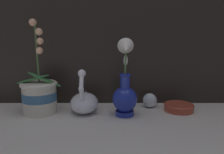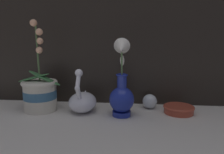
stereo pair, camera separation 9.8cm
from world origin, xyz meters
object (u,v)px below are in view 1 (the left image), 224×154
Objects in this scene: glass_sphere at (148,100)px; swan_figurine at (82,101)px; orchid_potted_plant at (38,94)px; blue_vase at (123,92)px; amber_dish at (177,107)px.

swan_figurine is at bearing -166.37° from glass_sphere.
glass_sphere is at bearing 8.48° from orchid_potted_plant.
orchid_potted_plant is at bearing 173.44° from blue_vase.
orchid_potted_plant is 1.24× the size of blue_vase.
orchid_potted_plant reaches higher than glass_sphere.
orchid_potted_plant is at bearing -179.72° from swan_figurine.
glass_sphere is (0.51, 0.08, -0.05)m from orchid_potted_plant.
swan_figurine reaches higher than glass_sphere.
orchid_potted_plant reaches higher than swan_figurine.
swan_figurine is 0.32m from glass_sphere.
blue_vase is 2.43× the size of amber_dish.
blue_vase is at bearing -13.93° from swan_figurine.
glass_sphere is 0.50× the size of amber_dish.
glass_sphere is at bearing 42.92° from blue_vase.
blue_vase is at bearing -137.08° from glass_sphere.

